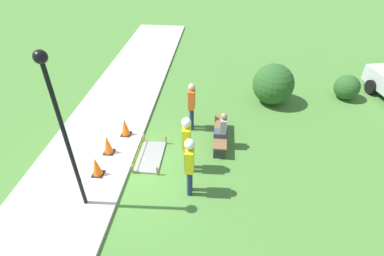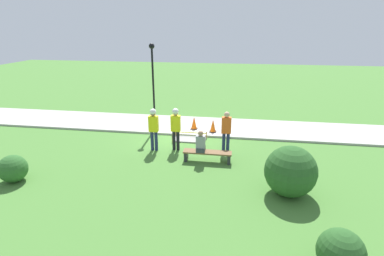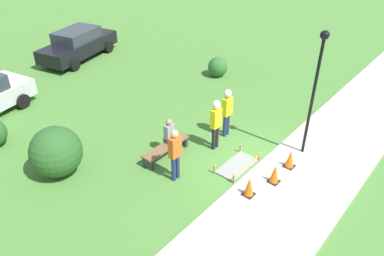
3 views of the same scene
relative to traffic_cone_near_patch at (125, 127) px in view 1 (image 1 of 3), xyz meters
name	(u,v)px [view 1 (image 1 of 3)]	position (x,y,z in m)	size (l,w,h in m)	color
ground_plane	(131,167)	(1.52, 0.58, -0.42)	(60.00, 60.00, 0.00)	#477A33
sidewalk	(84,163)	(1.52, -0.95, -0.37)	(28.00, 3.05, 0.10)	#ADAAA3
wet_concrete_patch	(150,157)	(1.01, 1.08, -0.39)	(1.56, 0.81, 0.33)	gray
traffic_cone_near_patch	(125,127)	(0.00, 0.00, 0.00)	(0.34, 0.34, 0.65)	black
traffic_cone_far_patch	(108,144)	(1.01, -0.28, 0.01)	(0.34, 0.34, 0.67)	black
traffic_cone_sidewalk_edge	(96,166)	(2.01, -0.29, -0.01)	(0.34, 0.34, 0.64)	black
park_bench	(220,134)	(-0.08, 3.30, -0.10)	(1.94, 0.44, 0.44)	#2D2D33
person_seated_on_bench	(222,127)	(0.19, 3.35, 0.37)	(0.36, 0.44, 0.89)	#383D47
worker_supervisor	(190,162)	(2.35, 2.51, 0.73)	(0.40, 0.27, 1.89)	navy
worker_assistant	(187,140)	(1.42, 2.32, 0.73)	(0.40, 0.27, 1.90)	black
bystander_in_orange_shirt	(192,104)	(-0.76, 2.25, 0.62)	(0.40, 0.24, 1.82)	navy
lamppost_near	(59,117)	(3.09, -0.24, 2.45)	(0.28, 0.28, 4.30)	black
shrub_rounded_near	(273,84)	(-2.95, 5.35, 0.40)	(1.65, 1.65, 1.65)	#285623
shrub_rounded_mid	(347,87)	(-3.58, 8.51, 0.10)	(1.04, 1.04, 1.04)	#285623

